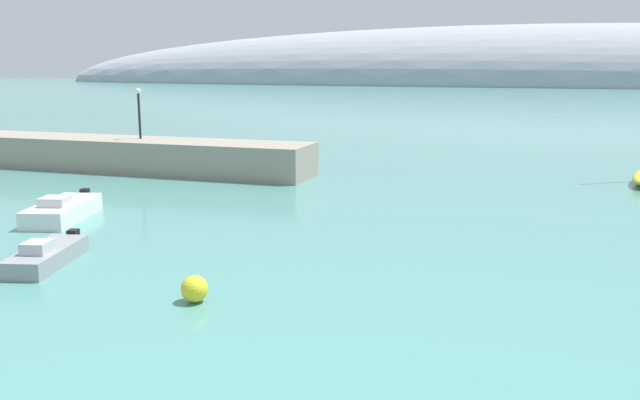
{
  "coord_description": "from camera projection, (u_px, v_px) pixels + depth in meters",
  "views": [
    {
      "loc": [
        7.84,
        -6.31,
        7.01
      ],
      "look_at": [
        -2.54,
        21.1,
        1.14
      ],
      "focal_mm": 37.78,
      "sensor_mm": 36.0,
      "label": 1
    }
  ],
  "objects": [
    {
      "name": "motorboat_grey_foreground",
      "position": [
        46.0,
        255.0,
        24.01
      ],
      "size": [
        2.48,
        4.52,
        1.03
      ],
      "rotation": [
        0.0,
        0.0,
        5.0
      ],
      "color": "gray",
      "rests_on": "water"
    },
    {
      "name": "motorboat_white_alongside_breakwater",
      "position": [
        62.0,
        210.0,
        31.11
      ],
      "size": [
        3.34,
        5.42,
        1.21
      ],
      "rotation": [
        0.0,
        0.0,
        5.03
      ],
      "color": "white",
      "rests_on": "water"
    },
    {
      "name": "mooring_buoy_yellow",
      "position": [
        194.0,
        289.0,
        20.24
      ],
      "size": [
        0.83,
        0.83,
        0.83
      ],
      "primitive_type": "sphere",
      "color": "yellow",
      "rests_on": "water"
    },
    {
      "name": "distant_ridge",
      "position": [
        522.0,
        85.0,
        241.94
      ],
      "size": [
        395.37,
        62.35,
        42.72
      ],
      "primitive_type": "ellipsoid",
      "color": "#999EA8",
      "rests_on": "ground"
    },
    {
      "name": "breakwater_rocks",
      "position": [
        116.0,
        154.0,
        46.06
      ],
      "size": [
        28.09,
        5.39,
        2.15
      ],
      "primitive_type": "cube",
      "rotation": [
        0.0,
        0.0,
        0.04
      ],
      "color": "gray",
      "rests_on": "ground"
    },
    {
      "name": "harbor_lamp_post",
      "position": [
        139.0,
        107.0,
        45.09
      ],
      "size": [
        0.36,
        0.36,
        3.38
      ],
      "color": "black",
      "rests_on": "breakwater_rocks"
    }
  ]
}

